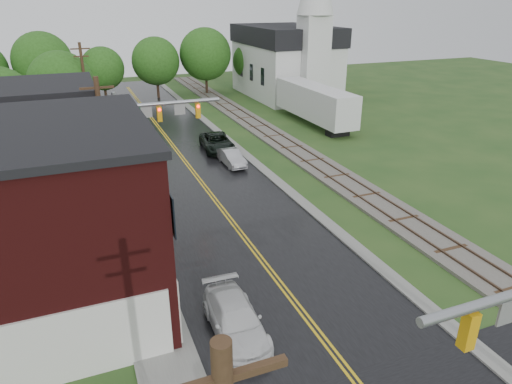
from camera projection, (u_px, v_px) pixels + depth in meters
main_road at (191, 170)px, 37.06m from camera, size 10.00×90.00×0.02m
curb_right at (234, 145)px, 43.17m from camera, size 0.80×70.00×0.12m
sidewalk_left at (120, 205)px, 30.67m from camera, size 2.40×50.00×0.12m
yellow_house at (34, 165)px, 28.63m from camera, size 8.00×7.00×6.40m
darkred_building at (55, 140)px, 37.05m from camera, size 7.00×6.00×4.40m
church at (289, 54)px, 61.86m from camera, size 10.40×18.40×20.00m
railroad at (278, 139)px, 44.70m from camera, size 3.20×80.00×0.30m
traffic_signal_far at (149, 122)px, 31.36m from camera, size 7.34×0.43×7.20m
utility_pole_b at (106, 153)px, 26.05m from camera, size 1.80×0.28×9.00m
utility_pole_c at (86, 88)px, 44.83m from camera, size 1.80×0.28×9.00m
tree_left_c at (2, 104)px, 39.01m from camera, size 6.00×6.00×7.65m
tree_left_e at (63, 85)px, 45.72m from camera, size 6.40×6.40×8.16m
suv_dark at (217, 142)px, 41.46m from camera, size 3.00×5.66×1.51m
sedan_silver at (232, 158)px, 37.81m from camera, size 1.50×3.93×1.28m
pickup_white at (235, 320)px, 18.73m from camera, size 2.12×4.87×1.39m
semi_trailer at (315, 102)px, 49.47m from camera, size 3.02×13.39×4.14m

